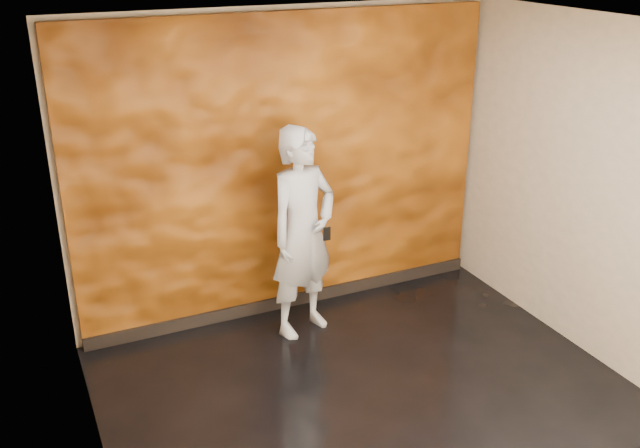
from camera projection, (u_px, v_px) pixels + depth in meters
The scene contains 5 objects.
room at pixel (399, 248), 4.77m from camera, with size 4.02×4.02×2.81m.
feature_wall at pixel (288, 169), 6.42m from camera, with size 3.90×0.06×2.75m, color #BE6817.
baseboard at pixel (292, 300), 6.89m from camera, with size 3.90×0.04×0.12m, color black.
man at pixel (303, 233), 6.16m from camera, with size 0.69×0.45×1.89m, color #9196A0.
phone at pixel (327, 234), 5.96m from camera, with size 0.06×0.01×0.12m, color black.
Camera 1 is at (-2.30, -3.72, 3.37)m, focal length 40.00 mm.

